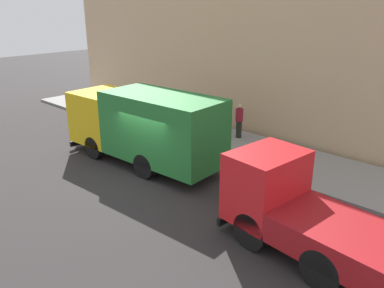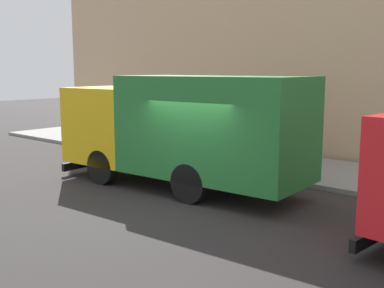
{
  "view_description": "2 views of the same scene",
  "coord_description": "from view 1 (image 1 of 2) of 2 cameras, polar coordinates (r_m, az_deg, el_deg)",
  "views": [
    {
      "loc": [
        -9.15,
        -10.8,
        6.46
      ],
      "look_at": [
        1.44,
        -0.84,
        1.19
      ],
      "focal_mm": 36.76,
      "sensor_mm": 36.0,
      "label": 1
    },
    {
      "loc": [
        -8.73,
        -7.28,
        3.27
      ],
      "look_at": [
        1.54,
        1.54,
        1.11
      ],
      "focal_mm": 43.85,
      "sensor_mm": 36.0,
      "label": 2
    }
  ],
  "objects": [
    {
      "name": "ground",
      "position": [
        15.56,
        -5.91,
        -4.71
      ],
      "size": [
        80.0,
        80.0,
        0.0
      ],
      "primitive_type": "plane",
      "color": "#2C2929"
    },
    {
      "name": "sidewalk",
      "position": [
        18.85,
        5.38,
        0.01
      ],
      "size": [
        3.82,
        30.0,
        0.14
      ],
      "primitive_type": "cube",
      "color": "gray",
      "rests_on": "ground"
    },
    {
      "name": "building_facade",
      "position": [
        19.72,
        10.45,
        17.0
      ],
      "size": [
        0.5,
        30.0,
        11.12
      ],
      "primitive_type": "cube",
      "color": "tan",
      "rests_on": "ground"
    },
    {
      "name": "large_utility_truck",
      "position": [
        16.27,
        -7.02,
        2.81
      ],
      "size": [
        2.75,
        7.52,
        3.1
      ],
      "rotation": [
        0.0,
        0.0,
        0.05
      ],
      "color": "yellow",
      "rests_on": "ground"
    },
    {
      "name": "small_flatbed_truck",
      "position": [
        11.08,
        15.2,
        -9.24
      ],
      "size": [
        2.67,
        5.3,
        2.53
      ],
      "rotation": [
        0.0,
        0.0,
        -0.1
      ],
      "color": "red",
      "rests_on": "ground"
    },
    {
      "name": "pedestrian_walking",
      "position": [
        20.84,
        2.6,
        4.77
      ],
      "size": [
        0.47,
        0.47,
        1.68
      ],
      "rotation": [
        0.0,
        0.0,
        2.76
      ],
      "color": "#4B3850",
      "rests_on": "sidewalk"
    },
    {
      "name": "pedestrian_standing",
      "position": [
        19.34,
        6.86,
        3.47
      ],
      "size": [
        0.4,
        0.4,
        1.69
      ],
      "rotation": [
        0.0,
        0.0,
        4.64
      ],
      "color": "black",
      "rests_on": "sidewalk"
    },
    {
      "name": "traffic_cone_orange",
      "position": [
        21.05,
        -6.89,
        3.11
      ],
      "size": [
        0.4,
        0.4,
        0.57
      ],
      "primitive_type": "cone",
      "color": "orange",
      "rests_on": "sidewalk"
    }
  ]
}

